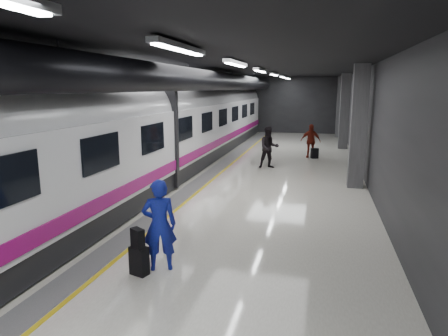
# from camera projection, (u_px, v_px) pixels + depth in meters

# --- Properties ---
(ground) EXTENTS (40.00, 40.00, 0.00)m
(ground) POSITION_uv_depth(u_px,v_px,m) (225.00, 193.00, 14.17)
(ground) COLOR white
(ground) RESTS_ON ground
(platform_hall) EXTENTS (10.02, 40.02, 4.51)m
(platform_hall) POSITION_uv_depth(u_px,v_px,m) (223.00, 91.00, 14.45)
(platform_hall) COLOR black
(platform_hall) RESTS_ON ground
(train) EXTENTS (3.05, 38.00, 4.05)m
(train) POSITION_uv_depth(u_px,v_px,m) (138.00, 132.00, 14.52)
(train) COLOR black
(train) RESTS_ON ground
(traveler_main) EXTENTS (0.81, 0.69, 1.89)m
(traveler_main) POSITION_uv_depth(u_px,v_px,m) (159.00, 225.00, 8.02)
(traveler_main) COLOR #1819B6
(traveler_main) RESTS_ON ground
(suitcase_main) EXTENTS (0.41, 0.32, 0.58)m
(suitcase_main) POSITION_uv_depth(u_px,v_px,m) (139.00, 261.00, 7.91)
(suitcase_main) COLOR black
(suitcase_main) RESTS_ON ground
(shoulder_bag) EXTENTS (0.33, 0.29, 0.39)m
(shoulder_bag) POSITION_uv_depth(u_px,v_px,m) (138.00, 238.00, 7.78)
(shoulder_bag) COLOR black
(shoulder_bag) RESTS_ON suitcase_main
(traveler_far_a) EXTENTS (1.13, 1.01, 1.92)m
(traveler_far_a) POSITION_uv_depth(u_px,v_px,m) (269.00, 147.00, 18.36)
(traveler_far_a) COLOR black
(traveler_far_a) RESTS_ON ground
(traveler_far_b) EXTENTS (1.09, 0.55, 1.78)m
(traveler_far_b) POSITION_uv_depth(u_px,v_px,m) (311.00, 141.00, 21.17)
(traveler_far_b) COLOR maroon
(traveler_far_b) RESTS_ON ground
(suitcase_far) EXTENTS (0.43, 0.36, 0.53)m
(suitcase_far) POSITION_uv_depth(u_px,v_px,m) (315.00, 153.00, 21.04)
(suitcase_far) COLOR black
(suitcase_far) RESTS_ON ground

